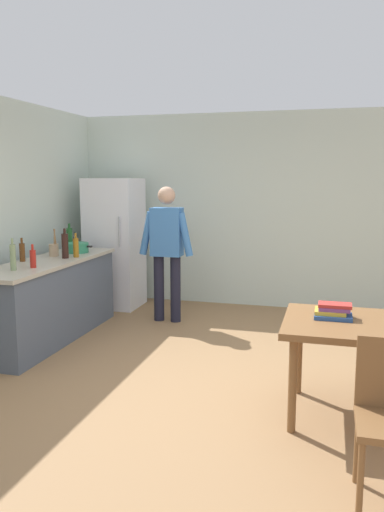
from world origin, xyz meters
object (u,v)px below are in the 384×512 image
cooking_pot (77,248)px  book_stack (333,311)px  refrigerator (115,243)px  utensil_jar (54,249)px  bottle_wine_dark (65,245)px  bottle_sauce_red (33,258)px  bottle_vinegar_tall (13,257)px  bottle_oil_amber (76,247)px  person (167,245)px  bottle_beer_brown (22,252)px  bottle_wine_green (70,239)px  dining_table (380,334)px

cooking_pot → book_stack: cooking_pot is taller
refrigerator → utensil_jar: (-0.19, -1.30, 0.08)m
bottle_wine_dark → refrigerator: bearing=90.6°
bottle_sauce_red → bottle_vinegar_tall: (-0.10, -0.19, 0.04)m
bottle_oil_amber → book_stack: (2.86, -1.33, -0.21)m
person → bottle_beer_brown: bearing=-137.1°
refrigerator → book_stack: 3.96m
refrigerator → bottle_wine_dark: (0.02, -1.41, 0.15)m
utensil_jar → bottle_beer_brown: utensil_jar is taller
person → bottle_vinegar_tall: bearing=-121.6°
bottle_beer_brown → book_stack: bottle_beer_brown is taller
utensil_jar → bottle_wine_green: 0.50m
cooking_pot → refrigerator: bearing=85.8°
person → bottle_vinegar_tall: (-1.04, -1.69, 0.06)m
bottle_wine_green → book_stack: size_ratio=1.22×
refrigerator → bottle_beer_brown: size_ratio=6.92×
bottle_oil_amber → bottle_wine_dark: bottle_wine_dark is taller
bottle_beer_brown → bottle_wine_dark: bearing=44.2°
bottle_oil_amber → bottle_beer_brown: bottle_oil_amber is taller
utensil_jar → bottle_oil_amber: (0.29, -0.02, 0.04)m
bottle_wine_green → bottle_oil_amber: bearing=-54.8°
utensil_jar → cooking_pot: bearing=69.5°
utensil_jar → dining_table: bearing=-21.9°
utensil_jar → bottle_sauce_red: size_ratio=1.33×
dining_table → book_stack: size_ratio=5.03×
person → book_stack: person is taller
dining_table → utensil_jar: utensil_jar is taller
bottle_wine_green → book_stack: bottle_wine_green is taller
bottle_sauce_red → bottle_wine_dark: (0.00, 0.64, 0.05)m
bottle_oil_amber → bottle_sauce_red: (-0.09, -0.74, -0.02)m
dining_table → bottle_wine_dark: size_ratio=4.12×
refrigerator → book_stack: size_ratio=6.47×
person → bottle_vinegar_tall: size_ratio=5.31×
bottle_wine_dark → bottle_beer_brown: (-0.34, -0.33, -0.04)m
person → bottle_wine_dark: (-0.93, -0.85, 0.07)m
bottle_sauce_red → bottle_wine_green: bearing=102.2°
bottle_sauce_red → bottle_beer_brown: size_ratio=0.92×
dining_table → bottle_vinegar_tall: (-3.39, 0.46, 0.36)m
utensil_jar → bottle_wine_green: (-0.07, 0.50, 0.07)m
utensil_jar → bottle_sauce_red: bearing=-74.8°
bottle_beer_brown → book_stack: bearing=-15.4°
refrigerator → bottle_sauce_red: 2.05m
refrigerator → cooking_pot: 0.97m
bottle_wine_green → bottle_beer_brown: bottle_wine_green is taller
refrigerator → bottle_wine_dark: bearing=-89.4°
bottle_sauce_red → bottle_beer_brown: (-0.33, 0.32, 0.01)m
book_stack → utensil_jar: bearing=157.0°
book_stack → refrigerator: bearing=138.3°
bottle_oil_amber → bottle_vinegar_tall: (-0.19, -0.93, 0.02)m
cooking_pot → book_stack: (3.03, -1.67, -0.16)m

